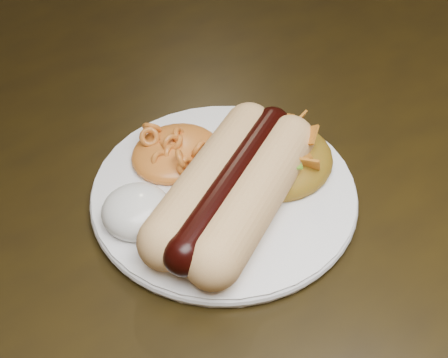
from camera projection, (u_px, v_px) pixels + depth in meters
table at (104, 214)px, 0.60m from camera, size 1.60×0.90×0.75m
plate at (224, 193)px, 0.48m from camera, size 0.25×0.25×0.01m
hotdog at (233, 186)px, 0.45m from camera, size 0.14×0.12×0.04m
mac_and_cheese at (175, 144)px, 0.49m from camera, size 0.09×0.08×0.03m
sour_cream at (136, 204)px, 0.45m from camera, size 0.06×0.06×0.03m
taco_salad at (279, 151)px, 0.49m from camera, size 0.09×0.09×0.04m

